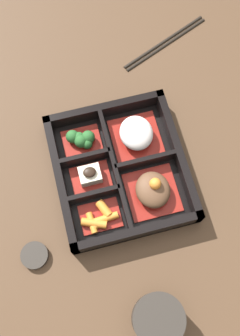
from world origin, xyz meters
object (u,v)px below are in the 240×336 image
object	(u,v)px
bowl_rice	(136,134)
tea_cup	(158,319)
sauce_dish	(35,255)
chopsticks	(165,42)

from	to	relation	value
bowl_rice	tea_cup	bearing A→B (deg)	-9.24
tea_cup	sauce_dish	bearing A→B (deg)	-130.67
bowl_rice	tea_cup	distance (m)	0.33
bowl_rice	chopsticks	xyz separation A→B (m)	(-0.20, 0.12, -0.03)
chopsticks	sauce_dish	size ratio (longest dim) A/B	4.21
tea_cup	chopsticks	distance (m)	0.56
tea_cup	sauce_dish	world-z (taller)	tea_cup
tea_cup	chopsticks	world-z (taller)	tea_cup
tea_cup	chopsticks	bearing A→B (deg)	161.79
sauce_dish	bowl_rice	bearing A→B (deg)	126.48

